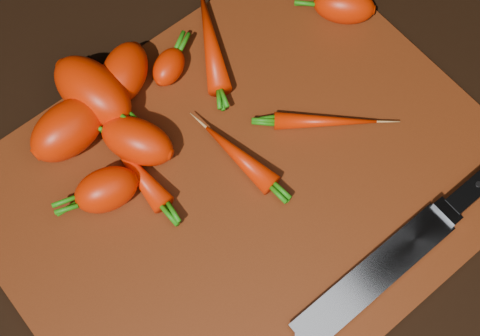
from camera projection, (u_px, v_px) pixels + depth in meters
ground at (246, 188)px, 0.69m from camera, size 2.00×2.00×0.01m
cutting_board at (246, 184)px, 0.68m from camera, size 0.50×0.40×0.01m
carrot_0 at (68, 129)px, 0.67m from camera, size 0.09×0.06×0.05m
carrot_1 at (106, 190)px, 0.65m from camera, size 0.07×0.06×0.04m
carrot_2 at (93, 91)px, 0.69m from camera, size 0.07×0.11×0.06m
carrot_3 at (137, 141)px, 0.67m from camera, size 0.08×0.09×0.05m
carrot_4 at (124, 73)px, 0.70m from camera, size 0.09×0.08×0.05m
carrot_5 at (169, 67)px, 0.72m from camera, size 0.06×0.05×0.03m
carrot_6 at (344, 6)px, 0.74m from camera, size 0.08×0.08×0.04m
carrot_7 at (211, 42)px, 0.73m from camera, size 0.08×0.12×0.03m
carrot_8 at (325, 121)px, 0.70m from camera, size 0.09×0.08×0.02m
carrot_9 at (239, 156)px, 0.68m from camera, size 0.03×0.10×0.02m
carrot_10 at (137, 172)px, 0.67m from camera, size 0.02×0.09×0.02m
knife at (388, 263)px, 0.64m from camera, size 0.30×0.03×0.02m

